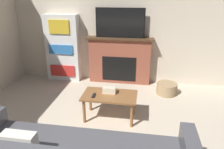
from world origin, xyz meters
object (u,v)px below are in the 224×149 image
Objects in this scene: coffee_table at (110,98)px; bookshelf at (63,48)px; fireplace at (120,60)px; tv at (120,23)px; storage_basket at (167,89)px.

bookshelf is (-1.40, 1.59, 0.40)m from coffee_table.
fireplace is 0.86m from tv.
storage_basket is at bearing -23.62° from tv.
storage_basket is (1.08, -0.47, -1.28)m from tv.
bookshelf is 3.66× the size of storage_basket.
tv is 1.74m from storage_basket.
storage_basket is at bearing -24.50° from fireplace.
fireplace is 3.54× the size of storage_basket.
coffee_table is 2.16m from bookshelf.
bookshelf is (-1.36, -0.02, 0.24)m from fireplace.
fireplace is at bearing 0.96° from bookshelf.
fireplace is 1.40× the size of tv.
storage_basket is at bearing 47.31° from coffee_table.
fireplace is 1.62m from coffee_table.
fireplace is at bearing 91.49° from coffee_table.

